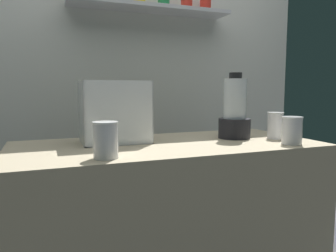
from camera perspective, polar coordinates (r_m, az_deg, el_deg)
The scene contains 7 objects.
counter at distance 1.64m, azimuth 0.00°, elevation -18.73°, with size 1.40×0.64×0.90m, color tan.
back_wall_unit at distance 2.22m, azimuth -7.11°, elevation 9.48°, with size 2.60×0.24×2.50m.
carrot_display_bin at distance 1.54m, azimuth -9.21°, elevation 0.38°, with size 0.31×0.22×0.29m.
blender_pitcher at distance 1.68m, azimuth 11.60°, elevation 2.30°, with size 0.16×0.16×0.33m.
juice_cup_mango_far_left at distance 1.19m, azimuth -10.87°, elevation -2.67°, with size 0.09×0.09×0.13m.
juice_cup_beet_left at distance 1.58m, azimuth 20.89°, elevation -0.96°, with size 0.09×0.09×0.13m.
juice_cup_mango_middle at distance 1.72m, azimuth 18.27°, elevation -0.10°, with size 0.08×0.08×0.13m.
Camera 1 is at (-0.53, -1.38, 1.15)m, focal length 34.78 mm.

